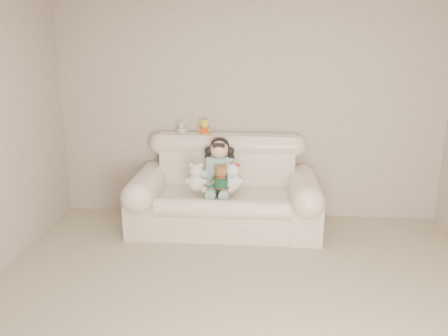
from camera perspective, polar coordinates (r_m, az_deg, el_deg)
wall_back at (r=5.47m, az=3.06°, el=7.23°), size 4.50×0.00×4.50m
sofa at (r=5.17m, az=0.09°, el=-2.20°), size 2.10×0.95×1.03m
seated_child at (r=5.19m, az=-0.57°, el=0.39°), size 0.41×0.49×0.63m
brown_teddy at (r=5.02m, az=-0.35°, el=-0.90°), size 0.24×0.20×0.34m
white_cat at (r=5.03m, az=1.08°, el=-0.76°), size 0.26×0.22×0.36m
cream_teddy at (r=5.02m, az=-3.43°, el=-0.77°), size 0.29×0.26×0.37m
yellow_mini_bear at (r=5.40m, az=-2.38°, el=5.18°), size 0.15×0.12×0.22m
grey_mini_plush at (r=5.44m, az=-5.21°, el=5.01°), size 0.14×0.12×0.18m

